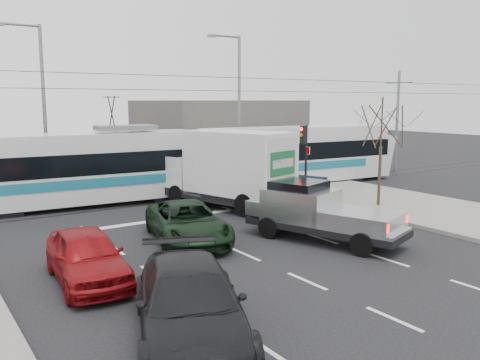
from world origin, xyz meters
TOP-DOWN VIEW (x-y plane):
  - ground at (0.00, 0.00)m, footprint 120.00×120.00m
  - sidewalk_right at (9.00, 0.00)m, footprint 6.00×60.00m
  - rails at (0.00, 10.00)m, footprint 60.00×1.60m
  - building_right at (12.00, 24.00)m, footprint 12.00×10.00m
  - bare_tree at (7.60, 2.50)m, footprint 2.40×2.40m
  - traffic_signal at (6.47, 6.50)m, footprint 0.44×0.44m
  - street_lamp_near at (7.31, 14.00)m, footprint 2.38×0.25m
  - street_lamp_far at (-4.19, 16.00)m, footprint 2.38×0.25m
  - catenary at (0.00, 10.00)m, footprint 60.00×0.20m
  - tram at (2.40, 10.39)m, footprint 25.34×4.48m
  - silver_pickup at (1.47, 0.11)m, footprint 3.65×6.03m
  - box_truck at (1.93, 6.61)m, footprint 4.31×7.61m
  - navy_pickup at (5.39, 7.28)m, footprint 3.21×4.87m
  - green_car at (-2.52, 2.43)m, footprint 3.52×5.46m
  - red_car at (-6.76, 0.37)m, footprint 2.12×4.49m
  - dark_car at (-6.06, -4.24)m, footprint 4.11×5.85m

SIDE VIEW (x-z plane):
  - ground at x=0.00m, z-range 0.00..0.00m
  - rails at x=0.00m, z-range 0.00..0.03m
  - sidewalk_right at x=9.00m, z-range 0.00..0.15m
  - green_car at x=-2.52m, z-range 0.00..1.40m
  - red_car at x=-6.76m, z-range 0.00..1.48m
  - dark_car at x=-6.06m, z-range 0.00..1.57m
  - navy_pickup at x=5.39m, z-range -0.01..1.92m
  - silver_pickup at x=1.47m, z-range -0.01..2.07m
  - box_truck at x=1.93m, z-range -0.02..3.58m
  - tram at x=2.40m, z-range -0.75..4.40m
  - building_right at x=12.00m, z-range 0.00..5.00m
  - traffic_signal at x=6.47m, z-range 0.94..4.54m
  - bare_tree at x=7.60m, z-range 1.29..6.29m
  - catenary at x=0.00m, z-range 0.38..7.38m
  - street_lamp_near at x=7.31m, z-range 0.61..9.61m
  - street_lamp_far at x=-4.19m, z-range 0.61..9.61m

